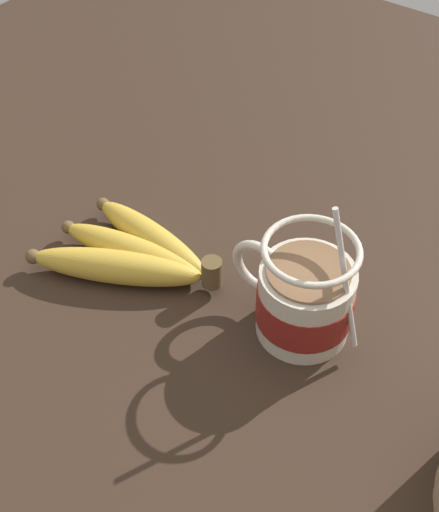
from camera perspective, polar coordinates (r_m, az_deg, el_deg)
name	(u,v)px	position (r cm, az deg, el deg)	size (l,w,h in cm)	color
table	(241,334)	(68.18, 1.74, -6.28)	(132.06, 132.06, 3.77)	#332319
coffee_mug	(304,298)	(63.51, 6.76, -3.33)	(13.70, 8.69, 15.71)	beige
banana_bunch	(133,253)	(70.91, -6.96, 0.23)	(17.96, 12.91, 4.01)	brown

